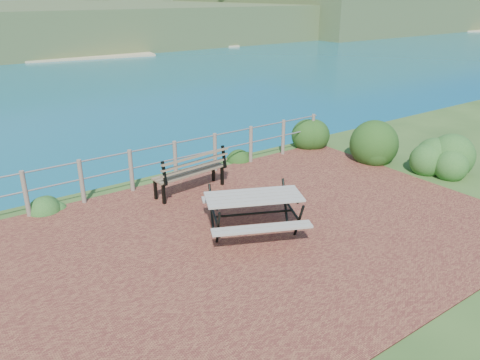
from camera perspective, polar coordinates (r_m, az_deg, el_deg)
name	(u,v)px	position (r m, az deg, el deg)	size (l,w,h in m)	color
ground	(259,233)	(9.14, 2.32, -6.49)	(10.00, 7.00, 0.12)	brown
safety_railing	(175,159)	(11.51, -7.90, 2.58)	(9.40, 0.10, 1.00)	#6B5B4C
distant_bay	(283,3)	(274.56, 5.24, 20.66)	(290.00, 232.36, 24.00)	#4A5E2F
picnic_table	(254,210)	(8.93, 1.67, -3.67)	(1.96, 1.45, 0.77)	gray
park_bench	(189,166)	(10.74, -6.21, 1.74)	(1.82, 0.63, 1.01)	brown
shrub_right_front	(375,158)	(13.78, 16.17, 2.65)	(1.36, 1.36, 1.93)	#184515
shrub_right_back	(439,174)	(13.08, 23.11, 0.69)	(1.20, 1.20, 1.71)	#21531F
shrub_right_edge	(308,144)	(14.56, 8.28, 4.33)	(1.05, 1.05, 1.50)	#184515
shrub_lip_west	(44,208)	(11.02, -22.79, -3.13)	(0.73, 0.73, 0.46)	#21531F
shrub_lip_east	(241,158)	(13.21, 0.14, 2.72)	(0.71, 0.71, 0.43)	#184515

